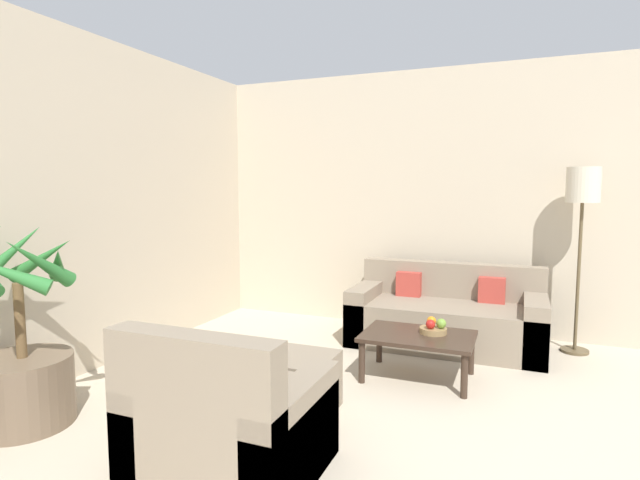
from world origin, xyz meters
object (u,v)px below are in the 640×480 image
(potted_palm, at_px, (23,366))
(orange_fruit, at_px, (431,321))
(coffee_table, at_px, (418,340))
(apple_red, at_px, (430,324))
(sofa_loveseat, at_px, (446,318))
(fruit_bowl, at_px, (433,330))
(floor_lamp, at_px, (582,198))
(armchair, at_px, (229,425))
(ottoman, at_px, (290,382))
(apple_green, at_px, (441,323))

(potted_palm, xyz_separation_m, orange_fruit, (2.21, 1.82, 0.06))
(coffee_table, height_order, apple_red, apple_red)
(sofa_loveseat, relative_size, fruit_bowl, 8.28)
(floor_lamp, distance_m, armchair, 3.58)
(orange_fruit, distance_m, ottoman, 1.29)
(potted_palm, xyz_separation_m, ottoman, (1.45, 0.81, -0.19))
(coffee_table, bearing_deg, armchair, -110.43)
(coffee_table, distance_m, armchair, 1.82)
(potted_palm, bearing_deg, orange_fruit, 39.60)
(apple_red, distance_m, armchair, 1.88)
(potted_palm, distance_m, apple_green, 2.90)
(ottoman, bearing_deg, apple_red, 50.23)
(ottoman, bearing_deg, apple_green, 48.94)
(ottoman, bearing_deg, potted_palm, -150.87)
(fruit_bowl, bearing_deg, potted_palm, -141.60)
(floor_lamp, relative_size, ottoman, 2.84)
(sofa_loveseat, relative_size, armchair, 2.00)
(apple_green, xyz_separation_m, ottoman, (-0.84, -0.97, -0.24))
(floor_lamp, bearing_deg, coffee_table, -135.83)
(apple_green, height_order, ottoman, apple_green)
(floor_lamp, distance_m, ottoman, 3.03)
(floor_lamp, bearing_deg, potted_palm, -139.31)
(potted_palm, xyz_separation_m, apple_green, (2.29, 1.77, 0.06))
(fruit_bowl, height_order, orange_fruit, orange_fruit)
(sofa_loveseat, distance_m, coffee_table, 0.94)
(ottoman, bearing_deg, sofa_loveseat, 67.41)
(potted_palm, height_order, armchair, potted_palm)
(potted_palm, distance_m, ottoman, 1.67)
(sofa_loveseat, xyz_separation_m, fruit_bowl, (0.02, -0.87, 0.11))
(orange_fruit, bearing_deg, armchair, -111.24)
(floor_lamp, bearing_deg, fruit_bowl, -135.11)
(coffee_table, xyz_separation_m, orange_fruit, (0.08, 0.13, 0.13))
(potted_palm, distance_m, floor_lamp, 4.50)
(coffee_table, height_order, apple_green, apple_green)
(fruit_bowl, distance_m, ottoman, 1.25)
(potted_palm, height_order, coffee_table, potted_palm)
(fruit_bowl, bearing_deg, coffee_table, -144.73)
(apple_red, bearing_deg, ottoman, -129.77)
(potted_palm, height_order, apple_green, potted_palm)
(fruit_bowl, bearing_deg, apple_red, -111.06)
(apple_red, distance_m, ottoman, 1.22)
(orange_fruit, bearing_deg, apple_red, -84.49)
(potted_palm, height_order, apple_red, potted_palm)
(armchair, xyz_separation_m, ottoman, (-0.05, 0.81, -0.08))
(apple_red, relative_size, apple_green, 0.95)
(coffee_table, xyz_separation_m, apple_green, (0.16, 0.08, 0.13))
(potted_palm, distance_m, armchair, 1.50)
(floor_lamp, height_order, fruit_bowl, floor_lamp)
(floor_lamp, relative_size, fruit_bowl, 7.88)
(armchair, bearing_deg, ottoman, 93.20)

